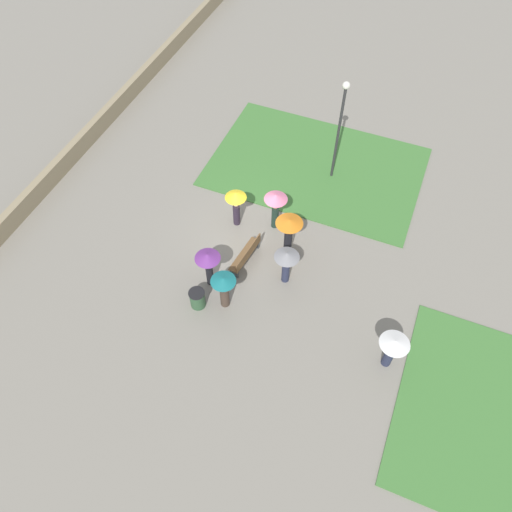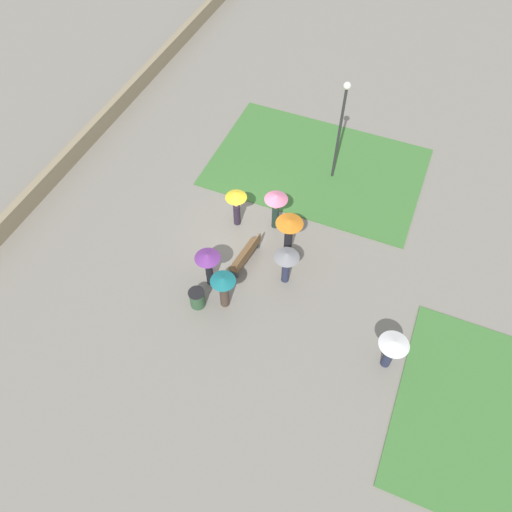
# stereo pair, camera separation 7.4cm
# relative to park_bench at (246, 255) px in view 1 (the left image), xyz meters

# --- Properties ---
(ground_plane) EXTENTS (90.00, 90.00, 0.00)m
(ground_plane) POSITION_rel_park_bench_xyz_m (-1.43, -0.74, -0.47)
(ground_plane) COLOR gray
(lawn_patch_near) EXTENTS (6.69, 9.91, 0.06)m
(lawn_patch_near) POSITION_rel_park_bench_xyz_m (-6.48, 0.91, -0.44)
(lawn_patch_near) COLOR #427A38
(lawn_patch_near) RESTS_ON ground_plane
(lawn_patch_far) EXTENTS (7.03, 5.72, 0.06)m
(lawn_patch_far) POSITION_rel_park_bench_xyz_m (2.92, 9.95, -0.44)
(lawn_patch_far) COLOR #427A38
(lawn_patch_far) RESTS_ON ground_plane
(parapet_wall) EXTENTS (45.00, 0.35, 0.90)m
(parapet_wall) POSITION_rel_park_bench_xyz_m (-1.43, -10.15, -0.03)
(parapet_wall) COLOR gray
(parapet_wall) RESTS_ON ground_plane
(park_bench) EXTENTS (1.96, 0.65, 0.90)m
(park_bench) POSITION_rel_park_bench_xyz_m (0.00, 0.00, 0.00)
(park_bench) COLOR brown
(park_bench) RESTS_ON ground_plane
(lamp_post) EXTENTS (0.32, 0.32, 5.11)m
(lamp_post) POSITION_rel_park_bench_xyz_m (-6.16, 1.78, 2.74)
(lamp_post) COLOR #2D2D30
(lamp_post) RESTS_ON ground_plane
(trash_bin) EXTENTS (0.63, 0.63, 0.84)m
(trash_bin) POSITION_rel_park_bench_xyz_m (2.62, -0.93, -0.05)
(trash_bin) COLOR #335638
(trash_bin) RESTS_ON ground_plane
(crowd_person_teal) EXTENTS (0.96, 0.96, 1.76)m
(crowd_person_teal) POSITION_rel_park_bench_xyz_m (2.19, 0.03, 0.70)
(crowd_person_teal) COLOR #47382D
(crowd_person_teal) RESTS_ON ground_plane
(crowd_person_pink) EXTENTS (0.99, 0.99, 1.92)m
(crowd_person_pink) POSITION_rel_park_bench_xyz_m (-2.26, 0.39, 0.93)
(crowd_person_pink) COLOR #1E3328
(crowd_person_pink) RESTS_ON ground_plane
(crowd_person_grey) EXTENTS (0.99, 0.99, 1.77)m
(crowd_person_grey) POSITION_rel_park_bench_xyz_m (0.24, 1.80, 0.83)
(crowd_person_grey) COLOR #282D47
(crowd_person_grey) RESTS_ON ground_plane
(crowd_person_orange) EXTENTS (1.11, 1.11, 1.96)m
(crowd_person_orange) POSITION_rel_park_bench_xyz_m (-1.20, 1.36, 0.95)
(crowd_person_orange) COLOR black
(crowd_person_orange) RESTS_ON ground_plane
(crowd_person_yellow) EXTENTS (0.91, 0.91, 1.89)m
(crowd_person_yellow) POSITION_rel_park_bench_xyz_m (-1.78, -1.21, 0.90)
(crowd_person_yellow) COLOR #2D2333
(crowd_person_yellow) RESTS_ON ground_plane
(crowd_person_purple) EXTENTS (0.99, 0.99, 1.86)m
(crowd_person_purple) POSITION_rel_park_bench_xyz_m (1.49, -0.93, 0.93)
(crowd_person_purple) COLOR black
(crowd_person_purple) RESTS_ON ground_plane
(lone_walker_far_path) EXTENTS (1.06, 1.06, 1.68)m
(lone_walker_far_path) POSITION_rel_park_bench_xyz_m (2.26, 6.41, 0.72)
(lone_walker_far_path) COLOR #282D47
(lone_walker_far_path) RESTS_ON ground_plane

